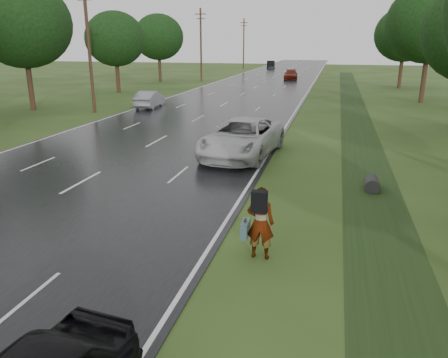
% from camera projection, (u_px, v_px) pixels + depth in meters
% --- Properties ---
extents(road, '(14.00, 180.00, 0.04)m').
position_uv_depth(road, '(251.00, 90.00, 52.15)').
color(road, black).
rests_on(road, ground).
extents(edge_stripe_east, '(0.12, 180.00, 0.01)m').
position_uv_depth(edge_stripe_east, '(308.00, 91.00, 50.57)').
color(edge_stripe_east, silver).
rests_on(edge_stripe_east, road).
extents(edge_stripe_west, '(0.12, 180.00, 0.01)m').
position_uv_depth(edge_stripe_west, '(197.00, 88.00, 53.72)').
color(edge_stripe_west, silver).
rests_on(edge_stripe_west, road).
extents(center_line, '(0.12, 180.00, 0.01)m').
position_uv_depth(center_line, '(251.00, 90.00, 52.14)').
color(center_line, silver).
rests_on(center_line, road).
extents(drainage_ditch, '(2.20, 120.00, 0.56)m').
position_uv_depth(drainage_ditch, '(361.00, 142.00, 25.15)').
color(drainage_ditch, '#1C3213').
rests_on(drainage_ditch, ground).
extents(utility_pole_mid, '(1.60, 0.26, 10.00)m').
position_uv_depth(utility_pole_mid, '(89.00, 46.00, 34.25)').
color(utility_pole_mid, '#3A2517').
rests_on(utility_pole_mid, ground).
extents(utility_pole_far, '(1.60, 0.26, 10.00)m').
position_uv_depth(utility_pole_far, '(201.00, 44.00, 61.98)').
color(utility_pole_far, '#3A2517').
rests_on(utility_pole_far, ground).
extents(utility_pole_distant, '(1.60, 0.26, 10.00)m').
position_uv_depth(utility_pole_distant, '(244.00, 43.00, 89.72)').
color(utility_pole_distant, '#3A2517').
rests_on(utility_pole_distant, ground).
extents(tree_east_d, '(8.00, 8.00, 10.76)m').
position_uv_depth(tree_east_d, '(431.00, 23.00, 39.38)').
color(tree_east_d, '#3A2517').
rests_on(tree_east_d, ground).
extents(tree_east_f, '(7.20, 7.20, 9.62)m').
position_uv_depth(tree_east_f, '(405.00, 34.00, 52.63)').
color(tree_east_f, '#3A2517').
rests_on(tree_east_f, ground).
extents(tree_west_c, '(7.80, 7.80, 10.43)m').
position_uv_depth(tree_west_c, '(22.00, 24.00, 35.08)').
color(tree_west_c, '#3A2517').
rests_on(tree_west_c, ground).
extents(tree_west_d, '(6.60, 6.60, 8.80)m').
position_uv_depth(tree_west_d, '(115.00, 39.00, 48.17)').
color(tree_west_d, '#3A2517').
rests_on(tree_west_d, ground).
extents(tree_west_f, '(7.00, 7.00, 9.29)m').
position_uv_depth(tree_west_f, '(158.00, 37.00, 61.16)').
color(tree_west_f, '#3A2517').
rests_on(tree_west_f, ground).
extents(pedestrian, '(0.89, 0.80, 1.99)m').
position_uv_depth(pedestrian, '(259.00, 222.00, 11.47)').
color(pedestrian, '#A5998C').
rests_on(pedestrian, ground).
extents(white_pickup, '(3.72, 6.90, 1.84)m').
position_uv_depth(white_pickup, '(242.00, 138.00, 21.81)').
color(white_pickup, silver).
rests_on(white_pickup, road).
extents(silver_sedan, '(1.92, 4.50, 1.44)m').
position_uv_depth(silver_sedan, '(150.00, 99.00, 37.96)').
color(silver_sedan, gray).
rests_on(silver_sedan, road).
extents(far_car_red, '(2.34, 5.03, 1.42)m').
position_uv_depth(far_car_red, '(291.00, 75.00, 65.96)').
color(far_car_red, maroon).
rests_on(far_car_red, road).
extents(far_car_dark, '(2.37, 5.01, 1.59)m').
position_uv_depth(far_car_dark, '(271.00, 64.00, 94.24)').
color(far_car_dark, black).
rests_on(far_car_dark, road).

